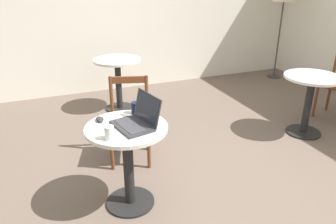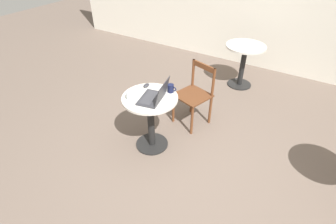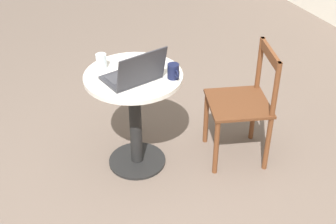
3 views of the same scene
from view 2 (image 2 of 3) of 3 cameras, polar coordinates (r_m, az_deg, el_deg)
ground_plane at (r=3.05m, az=6.11°, el=-14.46°), size 16.00×16.00×0.00m
cafe_table_near at (r=3.11m, az=-3.82°, el=-0.03°), size 0.65×0.65×0.73m
cafe_table_far at (r=4.63m, az=16.20°, el=11.30°), size 0.65×0.65×0.73m
chair_near_back at (r=3.59m, az=5.83°, el=3.73°), size 0.52×0.52×0.86m
laptop at (r=2.91m, az=-2.94°, el=3.45°), size 0.35×0.39×0.24m
mouse at (r=3.19m, az=-4.72°, el=5.82°), size 0.06×0.10×0.03m
mug at (r=3.05m, az=0.61°, el=5.17°), size 0.11×0.08×0.10m
drinking_glass at (r=2.95m, az=-8.42°, el=3.57°), size 0.07×0.07×0.10m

